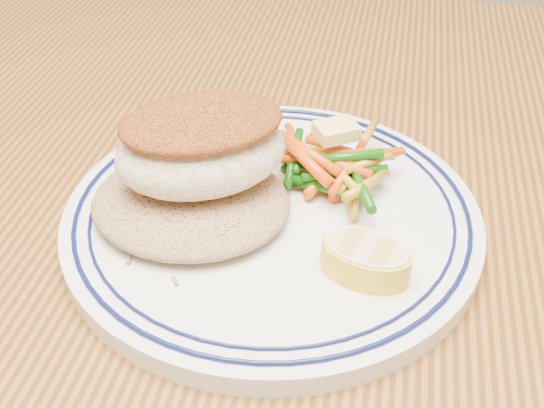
{
  "coord_description": "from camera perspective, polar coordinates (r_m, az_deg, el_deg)",
  "views": [
    {
      "loc": [
        0.07,
        -0.33,
        1.04
      ],
      "look_at": [
        0.01,
        0.02,
        0.77
      ],
      "focal_mm": 45.0,
      "sensor_mm": 36.0,
      "label": 1
    }
  ],
  "objects": [
    {
      "name": "plate",
      "position": [
        0.45,
        0.0,
        -1.06
      ],
      "size": [
        0.27,
        0.27,
        0.02
      ],
      "color": "white",
      "rests_on": "dining_table"
    },
    {
      "name": "lemon_wedge",
      "position": [
        0.4,
        7.82,
        -4.48
      ],
      "size": [
        0.06,
        0.06,
        0.02
      ],
      "color": "yellow",
      "rests_on": "plate"
    },
    {
      "name": "fish_fillet",
      "position": [
        0.43,
        -5.93,
        4.97
      ],
      "size": [
        0.13,
        0.12,
        0.05
      ],
      "color": "beige",
      "rests_on": "rice_pilaf"
    },
    {
      "name": "vegetable_pile",
      "position": [
        0.47,
        4.81,
        3.41
      ],
      "size": [
        0.1,
        0.11,
        0.03
      ],
      "color": "#DE460B",
      "rests_on": "plate"
    },
    {
      "name": "rice_pilaf",
      "position": [
        0.44,
        -6.83,
        0.48
      ],
      "size": [
        0.13,
        0.11,
        0.02
      ],
      "primitive_type": "ellipsoid",
      "color": "#8F6A47",
      "rests_on": "plate"
    },
    {
      "name": "butter_pat",
      "position": [
        0.46,
        5.4,
        6.12
      ],
      "size": [
        0.03,
        0.03,
        0.01
      ],
      "primitive_type": "cube",
      "rotation": [
        0.0,
        0.0,
        0.57
      ],
      "color": "#F5DD78",
      "rests_on": "vegetable_pile"
    },
    {
      "name": "dining_table",
      "position": [
        0.51,
        -0.96,
        -11.32
      ],
      "size": [
        1.5,
        0.9,
        0.75
      ],
      "color": "#553011",
      "rests_on": "ground"
    }
  ]
}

